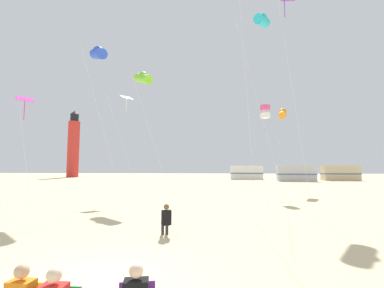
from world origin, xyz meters
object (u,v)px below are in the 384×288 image
at_px(kite_tube_orange, 283,113).
at_px(rv_van_white, 246,173).
at_px(kite_tube_cyan, 262,20).
at_px(kite_tube_blue, 98,53).
at_px(kite_diamond_violet, 285,7).
at_px(rv_van_tan, 340,173).
at_px(kite_tube_lime, 143,78).
at_px(kite_diamond_white, 126,101).
at_px(kite_flyer_standing, 166,219).
at_px(kite_box_rainbow, 265,112).
at_px(rv_van_silver, 296,173).
at_px(lighthouse_distant, 73,146).
at_px(kite_diamond_magenta, 25,103).

bearing_deg(kite_tube_orange, rv_van_white, 91.11).
bearing_deg(kite_tube_cyan, kite_tube_blue, -172.50).
distance_m(kite_diamond_violet, rv_van_white, 41.47).
bearing_deg(rv_van_white, rv_van_tan, -7.97).
xyz_separation_m(kite_diamond_violet, kite_tube_lime, (-9.65, 4.81, -2.29)).
distance_m(kite_diamond_white, rv_van_tan, 44.15).
bearing_deg(kite_flyer_standing, rv_van_tan, -140.21).
height_order(kite_box_rainbow, rv_van_white, kite_box_rainbow).
relative_size(kite_diamond_white, rv_van_silver, 1.29).
distance_m(kite_flyer_standing, rv_van_white, 46.11).
bearing_deg(kite_diamond_white, lighthouse_distant, 123.35).
height_order(kite_flyer_standing, kite_tube_cyan, kite_tube_cyan).
bearing_deg(rv_van_silver, lighthouse_distant, 167.33).
xyz_separation_m(lighthouse_distant, rv_van_white, (41.73, -8.56, -6.45)).
xyz_separation_m(kite_box_rainbow, kite_tube_cyan, (-0.87, -4.21, 5.85)).
relative_size(kite_diamond_magenta, rv_van_silver, 0.99).
xyz_separation_m(kite_tube_orange, kite_tube_lime, (-12.51, -7.67, 1.44)).
height_order(kite_diamond_violet, kite_tube_cyan, kite_tube_cyan).
bearing_deg(kite_flyer_standing, kite_diamond_white, -83.67).
xyz_separation_m(kite_diamond_white, lighthouse_distant, (-27.97, 42.50, -0.14)).
height_order(kite_flyer_standing, kite_diamond_white, kite_diamond_white).
bearing_deg(kite_diamond_white, kite_tube_orange, 23.88).
xyz_separation_m(kite_flyer_standing, kite_box_rainbow, (6.16, 13.23, 6.64)).
distance_m(kite_flyer_standing, kite_diamond_white, 14.67).
xyz_separation_m(kite_flyer_standing, rv_van_tan, (25.25, 42.40, 0.78)).
distance_m(kite_diamond_white, rv_van_silver, 35.57).
height_order(kite_diamond_magenta, rv_van_tan, kite_diamond_magenta).
xyz_separation_m(kite_diamond_violet, rv_van_silver, (10.23, 33.58, -10.33)).
distance_m(kite_diamond_magenta, rv_van_white, 44.93).
distance_m(kite_diamond_magenta, kite_tube_cyan, 16.52).
distance_m(kite_tube_blue, kite_tube_lime, 3.72).
bearing_deg(rv_van_tan, kite_tube_orange, -124.09).
height_order(kite_flyer_standing, kite_tube_lime, kite_tube_lime).
bearing_deg(lighthouse_distant, rv_van_tan, -11.10).
height_order(kite_flyer_standing, rv_van_white, rv_van_white).
xyz_separation_m(kite_flyer_standing, kite_tube_lime, (-3.74, 10.08, 8.82)).
relative_size(kite_tube_orange, rv_van_white, 1.34).
bearing_deg(kite_tube_lime, kite_tube_blue, -134.17).
height_order(lighthouse_distant, rv_van_silver, lighthouse_distant).
xyz_separation_m(kite_tube_cyan, rv_van_white, (2.95, 36.34, -11.72)).
bearing_deg(rv_van_silver, kite_tube_cyan, -105.77).
bearing_deg(rv_van_silver, kite_tube_blue, -121.31).
distance_m(kite_flyer_standing, rv_van_tan, 49.35).
height_order(kite_diamond_magenta, kite_tube_cyan, kite_tube_cyan).
xyz_separation_m(kite_tube_lime, rv_van_tan, (28.98, 32.32, -8.04)).
xyz_separation_m(kite_tube_orange, rv_van_white, (-0.53, 27.61, -6.61)).
height_order(kite_diamond_magenta, kite_tube_orange, kite_tube_orange).
distance_m(kite_tube_blue, kite_diamond_magenta, 6.07).
bearing_deg(kite_box_rainbow, kite_tube_cyan, -101.62).
relative_size(kite_tube_blue, kite_diamond_magenta, 1.70).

